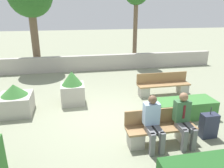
# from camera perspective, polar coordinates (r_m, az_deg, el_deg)

# --- Properties ---
(ground_plane) EXTENTS (60.00, 60.00, 0.00)m
(ground_plane) POSITION_cam_1_polar(r_m,az_deg,el_deg) (7.00, -2.10, -8.48)
(ground_plane) COLOR gray
(perimeter_wall) EXTENTS (14.41, 0.30, 0.83)m
(perimeter_wall) POSITION_cam_1_polar(r_m,az_deg,el_deg) (12.08, -6.29, 5.47)
(perimeter_wall) COLOR #ADA89E
(perimeter_wall) RESTS_ON ground_plane
(bench_front) EXTENTS (1.78, 0.48, 0.84)m
(bench_front) POSITION_cam_1_polar(r_m,az_deg,el_deg) (5.77, 12.53, -11.85)
(bench_front) COLOR #937047
(bench_front) RESTS_ON ground_plane
(bench_left_side) EXTENTS (2.09, 0.48, 0.84)m
(bench_left_side) POSITION_cam_1_polar(r_m,az_deg,el_deg) (8.86, 13.24, -0.60)
(bench_left_side) COLOR #937047
(bench_left_side) RESTS_ON ground_plane
(person_seated_man) EXTENTS (0.38, 0.64, 1.33)m
(person_seated_man) POSITION_cam_1_polar(r_m,az_deg,el_deg) (5.68, 18.23, -8.17)
(person_seated_man) COLOR slate
(person_seated_man) RESTS_ON ground_plane
(person_seated_woman) EXTENTS (0.38, 0.64, 1.32)m
(person_seated_woman) POSITION_cam_1_polar(r_m,az_deg,el_deg) (5.36, 10.63, -9.30)
(person_seated_woman) COLOR slate
(person_seated_woman) RESTS_ON ground_plane
(hedge_block_mid_left) EXTENTS (1.85, 0.76, 0.56)m
(hedge_block_mid_left) POSITION_cam_1_polar(r_m,az_deg,el_deg) (7.26, 18.43, -6.04)
(hedge_block_mid_left) COLOR #3D7A38
(hedge_block_mid_left) RESTS_ON ground_plane
(planter_corner_left) EXTENTS (0.81, 0.81, 1.20)m
(planter_corner_left) POSITION_cam_1_polar(r_m,az_deg,el_deg) (7.86, -10.28, -1.12)
(planter_corner_left) COLOR #ADA89E
(planter_corner_left) RESTS_ON ground_plane
(planter_corner_right) EXTENTS (1.02, 1.02, 0.99)m
(planter_corner_right) POSITION_cam_1_polar(r_m,az_deg,el_deg) (7.70, -23.92, -3.91)
(planter_corner_right) COLOR #ADA89E
(planter_corner_right) RESTS_ON ground_plane
(suitcase) EXTENTS (0.43, 0.26, 0.86)m
(suitcase) POSITION_cam_1_polar(r_m,az_deg,el_deg) (6.37, 23.91, -9.90)
(suitcase) COLOR #282D42
(suitcase) RESTS_ON ground_plane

